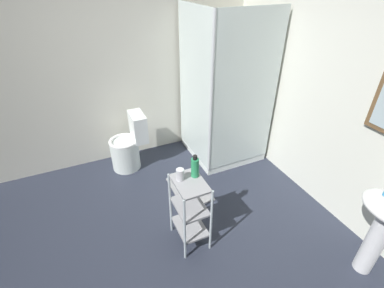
# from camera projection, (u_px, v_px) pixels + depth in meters

# --- Properties ---
(ground_plane) EXTENTS (4.20, 4.20, 0.02)m
(ground_plane) POSITION_uv_depth(u_px,v_px,m) (170.00, 249.00, 2.69)
(ground_plane) COLOR #292E3C
(wall_back) EXTENTS (4.20, 0.14, 2.50)m
(wall_back) POSITION_uv_depth(u_px,v_px,m) (345.00, 98.00, 2.64)
(wall_back) COLOR white
(wall_back) RESTS_ON ground_plane
(wall_left) EXTENTS (0.10, 4.20, 2.50)m
(wall_left) POSITION_uv_depth(u_px,v_px,m) (114.00, 69.00, 3.43)
(wall_left) COLOR white
(wall_left) RESTS_ON ground_plane
(shower_stall) EXTENTS (0.92, 0.92, 2.00)m
(shower_stall) POSITION_uv_depth(u_px,v_px,m) (220.00, 128.00, 3.77)
(shower_stall) COLOR white
(shower_stall) RESTS_ON ground_plane
(toilet) EXTENTS (0.37, 0.49, 0.76)m
(toilet) POSITION_uv_depth(u_px,v_px,m) (128.00, 147.00, 3.64)
(toilet) COLOR white
(toilet) RESTS_ON ground_plane
(storage_cart) EXTENTS (0.38, 0.28, 0.74)m
(storage_cart) POSITION_uv_depth(u_px,v_px,m) (190.00, 207.00, 2.54)
(storage_cart) COLOR silver
(storage_cart) RESTS_ON ground_plane
(body_wash_bottle_green) EXTENTS (0.07, 0.07, 0.22)m
(body_wash_bottle_green) POSITION_uv_depth(u_px,v_px,m) (195.00, 167.00, 2.40)
(body_wash_bottle_green) COLOR #2A975C
(body_wash_bottle_green) RESTS_ON storage_cart
(rinse_cup) EXTENTS (0.07, 0.07, 0.11)m
(rinse_cup) POSITION_uv_depth(u_px,v_px,m) (180.00, 174.00, 2.39)
(rinse_cup) COLOR silver
(rinse_cup) RESTS_ON storage_cart
(bath_mat) EXTENTS (0.60, 0.40, 0.02)m
(bath_mat) POSITION_uv_depth(u_px,v_px,m) (189.00, 189.00, 3.39)
(bath_mat) COLOR gray
(bath_mat) RESTS_ON ground_plane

